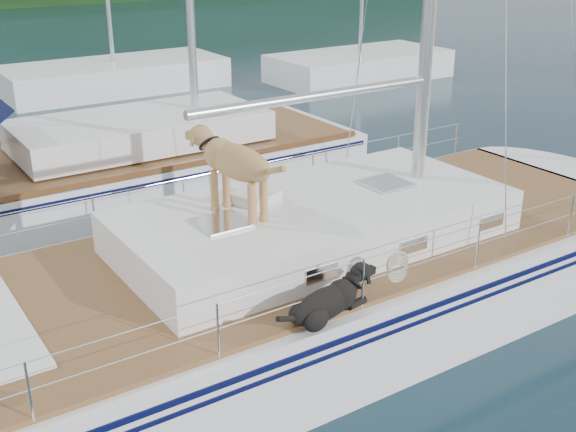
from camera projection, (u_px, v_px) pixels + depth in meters
ground at (265, 338)px, 9.74m from camera, size 120.00×120.00×0.00m
main_sailboat at (270, 292)px, 9.52m from camera, size 12.00×3.92×14.01m
neighbor_sailboat at (91, 180)px, 13.85m from camera, size 11.00×3.50×13.30m
bg_boat_center at (115, 77)px, 23.98m from camera, size 7.20×3.00×11.65m
bg_boat_east at (359, 66)px, 25.74m from camera, size 6.40×3.00×11.65m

